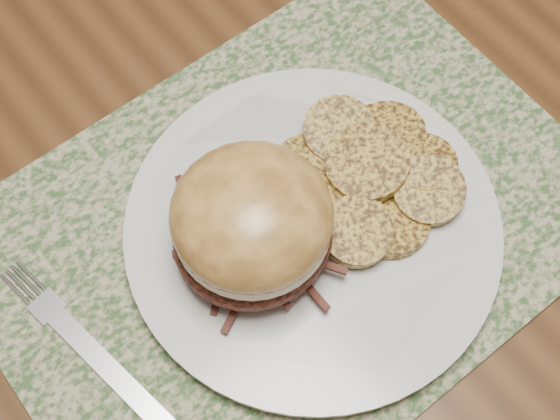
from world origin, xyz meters
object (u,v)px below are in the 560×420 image
object	(u,v)px
dining_table	(261,156)
fork	(89,349)
pork_sandwich	(252,224)
dinner_plate	(313,229)

from	to	relation	value
dining_table	fork	distance (m)	0.25
dining_table	pork_sandwich	distance (m)	0.19
pork_sandwich	dining_table	bearing A→B (deg)	53.90
dinner_plate	pork_sandwich	world-z (taller)	pork_sandwich
dinner_plate	fork	size ratio (longest dim) A/B	1.45
dinner_plate	pork_sandwich	xyz separation A→B (m)	(-0.05, 0.01, 0.05)
dining_table	fork	xyz separation A→B (m)	(-0.22, -0.09, 0.09)
dining_table	dinner_plate	world-z (taller)	dinner_plate
pork_sandwich	fork	world-z (taller)	pork_sandwich
dinner_plate	pork_sandwich	distance (m)	0.07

